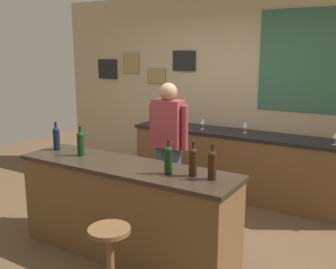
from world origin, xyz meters
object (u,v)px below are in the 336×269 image
object	(u,v)px
bar_stool	(110,255)
wine_glass_d	(336,136)
wine_bottle_a	(56,138)
wine_glass_a	(180,119)
wine_bottle_c	(168,159)
wine_bottle_d	(193,161)
wine_bottle_e	(212,164)
wine_bottle_b	(81,143)
wine_glass_c	(245,125)
bartender	(168,141)
wine_glass_b	(203,121)

from	to	relation	value
bar_stool	wine_glass_d	bearing A→B (deg)	67.26
wine_bottle_a	wine_glass_a	distance (m)	2.02
bar_stool	wine_bottle_c	size ratio (longest dim) A/B	2.22
wine_glass_d	wine_bottle_d	bearing A→B (deg)	-113.42
bar_stool	wine_bottle_e	world-z (taller)	wine_bottle_e
wine_bottle_b	wine_glass_c	xyz separation A→B (m)	(1.00, 2.06, -0.05)
bar_stool	wine_bottle_b	bearing A→B (deg)	142.88
wine_bottle_b	wine_bottle_d	world-z (taller)	same
bar_stool	wine_bottle_b	distance (m)	1.38
bar_stool	wine_glass_c	size ratio (longest dim) A/B	4.39
wine_glass_d	wine_glass_a	bearing A→B (deg)	178.30
wine_bottle_a	wine_glass_c	bearing A→B (deg)	55.39
bartender	bar_stool	world-z (taller)	bartender
wine_bottle_d	wine_bottle_e	distance (m)	0.18
bartender	wine_glass_c	distance (m)	1.21
wine_bottle_a	wine_glass_b	distance (m)	2.10
wine_glass_c	bar_stool	bearing A→B (deg)	-89.97
wine_glass_a	wine_glass_c	bearing A→B (deg)	2.34
wine_bottle_d	wine_glass_d	size ratio (longest dim) A/B	1.97
wine_glass_a	wine_glass_b	xyz separation A→B (m)	(0.39, -0.04, 0.00)
bar_stool	wine_glass_b	bearing A→B (deg)	102.35
wine_glass_a	wine_bottle_a	bearing A→B (deg)	-101.66
wine_bottle_e	wine_glass_c	xyz separation A→B (m)	(-0.47, 2.05, -0.05)
wine_bottle_c	wine_glass_d	size ratio (longest dim) A/B	1.97
wine_bottle_c	bartender	bearing A→B (deg)	121.62
wine_bottle_b	wine_bottle_c	size ratio (longest dim) A/B	1.00
wine_bottle_c	wine_bottle_e	distance (m)	0.39
wine_bottle_d	wine_bottle_e	xyz separation A→B (m)	(0.18, 0.00, 0.00)
wine_glass_b	wine_bottle_b	bearing A→B (deg)	-101.34
bartender	bar_stool	distance (m)	1.89
bartender	wine_glass_b	xyz separation A→B (m)	(-0.05, 1.00, 0.07)
wine_bottle_e	wine_glass_b	size ratio (longest dim) A/B	1.97
bar_stool	wine_glass_a	size ratio (longest dim) A/B	4.39
bartender	bar_stool	xyz separation A→B (m)	(0.55, -1.74, -0.48)
wine_glass_d	wine_bottle_e	bearing A→B (deg)	-108.90
wine_bottle_c	wine_bottle_a	bearing A→B (deg)	176.58
wine_bottle_a	wine_glass_a	world-z (taller)	wine_bottle_a
bar_stool	wine_bottle_d	world-z (taller)	wine_bottle_d
bar_stool	wine_bottle_b	size ratio (longest dim) A/B	2.22
wine_bottle_b	wine_bottle_d	size ratio (longest dim) A/B	1.00
wine_glass_b	wine_glass_c	distance (m)	0.60
bartender	wine_glass_c	xyz separation A→B (m)	(0.55, 1.08, 0.07)
wine_glass_c	wine_glass_d	bearing A→B (deg)	-5.18
bartender	wine_bottle_c	bearing A→B (deg)	-58.38
bartender	wine_bottle_c	size ratio (longest dim) A/B	5.29
wine_bottle_a	wine_bottle_e	distance (m)	1.87
bar_stool	wine_glass_b	xyz separation A→B (m)	(-0.60, 2.74, 0.55)
bartender	wine_bottle_c	xyz separation A→B (m)	(0.63, -1.03, 0.12)
bar_stool	wine_bottle_c	bearing A→B (deg)	83.38
wine_bottle_e	wine_glass_d	world-z (taller)	wine_bottle_e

